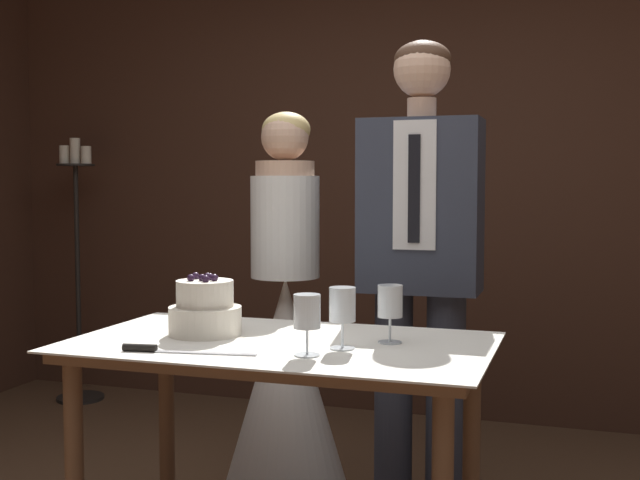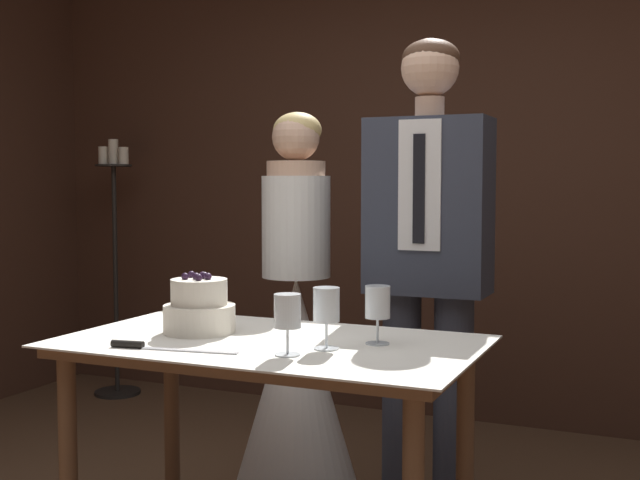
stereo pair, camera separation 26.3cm
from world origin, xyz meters
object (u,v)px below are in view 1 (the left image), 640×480
cake_knife (163,350)px  wine_glass_middle (342,306)px  wine_glass_far (390,303)px  cake_table (280,377)px  groom (420,248)px  wine_glass_near (307,315)px  candle_stand (78,271)px  tiered_cake (205,310)px  bride (286,360)px

cake_knife → wine_glass_middle: (0.47, 0.21, 0.12)m
wine_glass_far → cake_table: bearing=-166.7°
groom → cake_table: bearing=-109.6°
wine_glass_near → wine_glass_middle: bearing=61.0°
wine_glass_middle → wine_glass_far: 0.17m
candle_stand → wine_glass_middle: bearing=-40.1°
cake_knife → candle_stand: bearing=121.1°
tiered_cake → wine_glass_middle: tiered_cake is taller
cake_knife → wine_glass_far: size_ratio=2.23×
tiered_cake → wine_glass_far: 0.59m
cake_table → wine_glass_near: 0.32m
tiered_cake → groom: 0.94m
wine_glass_far → bride: bride is taller
bride → candle_stand: (-1.72, 1.03, 0.20)m
tiered_cake → cake_knife: bearing=-88.8°
cake_table → wine_glass_near: bearing=-49.3°
cake_table → wine_glass_middle: (0.21, -0.05, 0.24)m
cake_table → candle_stand: 2.70m
cake_table → groom: (0.28, 0.78, 0.34)m
wine_glass_near → wine_glass_far: (0.18, 0.25, 0.01)m
wine_glass_middle → wine_glass_far: size_ratio=1.03×
tiered_cake → candle_stand: (-1.73, 1.79, -0.12)m
groom → tiered_cake: bearing=-125.6°
cake_table → candle_stand: candle_stand is taller
wine_glass_middle → tiered_cake: bearing=171.0°
cake_table → wine_glass_far: size_ratio=7.25×
wine_glass_far → bride: 1.00m
tiered_cake → wine_glass_near: (0.41, -0.20, 0.04)m
cake_table → tiered_cake: bearing=174.8°
wine_glass_middle → wine_glass_far: wine_glass_middle is taller
wine_glass_middle → bride: (-0.49, 0.83, -0.37)m
wine_glass_middle → bride: size_ratio=0.11×
wine_glass_far → bride: (-0.60, 0.71, -0.36)m
cake_table → bride: 0.84m
bride → candle_stand: 2.01m
tiered_cake → groom: size_ratio=0.13×
wine_glass_near → wine_glass_far: size_ratio=0.98×
groom → wine_glass_middle: bearing=-94.4°
cake_knife → candle_stand: candle_stand is taller
tiered_cake → cake_knife: tiered_cake is taller
wine_glass_middle → cake_table: bearing=166.4°
cake_table → bride: size_ratio=0.80×
cake_knife → wine_glass_far: 0.68m
cake_knife → groom: bearing=53.8°
tiered_cake → wine_glass_middle: bearing=-9.0°
wine_glass_middle → candle_stand: size_ratio=0.12×
wine_glass_far → groom: (-0.05, 0.70, 0.11)m
candle_stand → wine_glass_far: bearing=-36.8°
wine_glass_middle → bride: bride is taller
cake_knife → groom: (0.54, 1.04, 0.22)m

